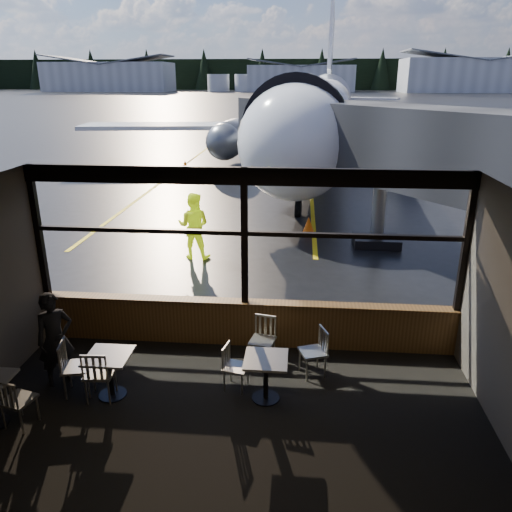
# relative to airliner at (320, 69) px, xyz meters

# --- Properties ---
(ground_plane) EXTENTS (520.00, 520.00, 0.00)m
(ground_plane) POSITION_rel_airliner_xyz_m (-1.92, 98.37, -5.44)
(ground_plane) COLOR black
(ground_plane) RESTS_ON ground
(carpet_floor) EXTENTS (8.00, 6.00, 0.01)m
(carpet_floor) POSITION_rel_airliner_xyz_m (-1.92, -24.63, -5.43)
(carpet_floor) COLOR black
(carpet_floor) RESTS_ON ground
(ceiling) EXTENTS (8.00, 6.00, 0.04)m
(ceiling) POSITION_rel_airliner_xyz_m (-1.92, -24.63, -1.94)
(ceiling) COLOR #38332D
(ceiling) RESTS_ON ground
(window_sill) EXTENTS (8.00, 0.28, 0.90)m
(window_sill) POSITION_rel_airliner_xyz_m (-1.92, -21.63, -4.99)
(window_sill) COLOR #503318
(window_sill) RESTS_ON ground
(window_header) EXTENTS (8.00, 0.18, 0.30)m
(window_header) POSITION_rel_airliner_xyz_m (-1.92, -21.63, -2.09)
(window_header) COLOR black
(window_header) RESTS_ON ground
(mullion_left) EXTENTS (0.12, 0.12, 2.60)m
(mullion_left) POSITION_rel_airliner_xyz_m (-5.87, -21.63, -3.24)
(mullion_left) COLOR black
(mullion_left) RESTS_ON ground
(mullion_centre) EXTENTS (0.12, 0.12, 2.60)m
(mullion_centre) POSITION_rel_airliner_xyz_m (-1.92, -21.63, -3.24)
(mullion_centre) COLOR black
(mullion_centre) RESTS_ON ground
(mullion_right) EXTENTS (0.12, 0.12, 2.60)m
(mullion_right) POSITION_rel_airliner_xyz_m (2.03, -21.63, -3.24)
(mullion_right) COLOR black
(mullion_right) RESTS_ON ground
(window_transom) EXTENTS (8.00, 0.10, 0.08)m
(window_transom) POSITION_rel_airliner_xyz_m (-1.92, -21.63, -3.14)
(window_transom) COLOR black
(window_transom) RESTS_ON ground
(airliner) EXTENTS (32.54, 37.97, 10.89)m
(airliner) POSITION_rel_airliner_xyz_m (0.00, 0.00, 0.00)
(airliner) COLOR white
(airliner) RESTS_ON ground_plane
(jet_bridge) EXTENTS (8.44, 10.32, 4.50)m
(jet_bridge) POSITION_rel_airliner_xyz_m (1.68, -16.13, -3.19)
(jet_bridge) COLOR #28282B
(jet_bridge) RESTS_ON ground_plane
(cafe_table_near) EXTENTS (0.69, 0.69, 0.76)m
(cafe_table_near) POSITION_rel_airliner_xyz_m (-1.39, -23.39, -5.06)
(cafe_table_near) COLOR gray
(cafe_table_near) RESTS_ON carpet_floor
(cafe_table_mid) EXTENTS (0.70, 0.70, 0.77)m
(cafe_table_mid) POSITION_rel_airliner_xyz_m (-3.93, -23.52, -5.06)
(cafe_table_mid) COLOR #A6A099
(cafe_table_mid) RESTS_ON carpet_floor
(chair_near_e) EXTENTS (0.63, 0.63, 0.89)m
(chair_near_e) POSITION_rel_airliner_xyz_m (-0.62, -22.60, -5.00)
(chair_near_e) COLOR #BDB7AA
(chair_near_e) RESTS_ON carpet_floor
(chair_near_w) EXTENTS (0.53, 0.53, 0.81)m
(chair_near_w) POSITION_rel_airliner_xyz_m (-1.91, -23.14, -5.04)
(chair_near_w) COLOR #AAA699
(chair_near_w) RESTS_ON carpet_floor
(chair_near_n) EXTENTS (0.58, 0.58, 0.90)m
(chair_near_n) POSITION_rel_airliner_xyz_m (-1.53, -22.30, -4.99)
(chair_near_n) COLOR #B7B3A5
(chair_near_n) RESTS_ON carpet_floor
(chair_mid_s) EXTENTS (0.55, 0.55, 0.94)m
(chair_mid_s) POSITION_rel_airliner_xyz_m (-4.07, -23.61, -4.97)
(chair_mid_s) COLOR #B6B0A4
(chair_mid_s) RESTS_ON carpet_floor
(chair_mid_w) EXTENTS (0.63, 0.63, 0.96)m
(chair_mid_w) POSITION_rel_airliner_xyz_m (-4.50, -23.49, -4.96)
(chair_mid_w) COLOR #B7B1A5
(chair_mid_w) RESTS_ON carpet_floor
(chair_left_s) EXTENTS (0.58, 0.58, 0.88)m
(chair_left_s) POSITION_rel_airliner_xyz_m (-5.03, -24.37, -5.01)
(chair_left_s) COLOR #A9A599
(chair_left_s) RESTS_ON carpet_floor
(passenger) EXTENTS (0.72, 0.70, 1.66)m
(passenger) POSITION_rel_airliner_xyz_m (-4.97, -23.21, -4.61)
(passenger) COLOR black
(passenger) RESTS_ON carpet_floor
(ground_crew) EXTENTS (0.98, 0.79, 1.92)m
(ground_crew) POSITION_rel_airliner_xyz_m (-3.95, -16.73, -4.48)
(ground_crew) COLOR #BFF219
(ground_crew) RESTS_ON ground_plane
(cone_nose) EXTENTS (0.40, 0.40, 0.55)m
(cone_nose) POSITION_rel_airliner_xyz_m (-0.61, -13.92, -5.17)
(cone_nose) COLOR #ED5807
(cone_nose) RESTS_ON ground_plane
(cone_wing) EXTENTS (0.33, 0.33, 0.45)m
(cone_wing) POSITION_rel_airliner_xyz_m (-7.65, -1.74, -5.22)
(cone_wing) COLOR #EA3C07
(cone_wing) RESTS_ON ground_plane
(hangar_left) EXTENTS (45.00, 18.00, 11.00)m
(hangar_left) POSITION_rel_airliner_xyz_m (-71.92, 158.37, 0.06)
(hangar_left) COLOR silver
(hangar_left) RESTS_ON ground_plane
(hangar_mid) EXTENTS (38.00, 15.00, 10.00)m
(hangar_mid) POSITION_rel_airliner_xyz_m (-1.92, 163.37, -0.44)
(hangar_mid) COLOR silver
(hangar_mid) RESTS_ON ground_plane
(hangar_right) EXTENTS (50.00, 20.00, 12.00)m
(hangar_right) POSITION_rel_airliner_xyz_m (58.08, 156.37, 0.56)
(hangar_right) COLOR silver
(hangar_right) RESTS_ON ground_plane
(fuel_tank_a) EXTENTS (8.00, 8.00, 6.00)m
(fuel_tank_a) POSITION_rel_airliner_xyz_m (-31.92, 160.37, -2.44)
(fuel_tank_a) COLOR silver
(fuel_tank_a) RESTS_ON ground_plane
(fuel_tank_b) EXTENTS (8.00, 8.00, 6.00)m
(fuel_tank_b) POSITION_rel_airliner_xyz_m (-21.92, 160.37, -2.44)
(fuel_tank_b) COLOR silver
(fuel_tank_b) RESTS_ON ground_plane
(fuel_tank_c) EXTENTS (8.00, 8.00, 6.00)m
(fuel_tank_c) POSITION_rel_airliner_xyz_m (-11.92, 160.37, -2.44)
(fuel_tank_c) COLOR silver
(fuel_tank_c) RESTS_ON ground_plane
(treeline) EXTENTS (360.00, 3.00, 12.00)m
(treeline) POSITION_rel_airliner_xyz_m (-1.92, 188.37, 0.56)
(treeline) COLOR black
(treeline) RESTS_ON ground_plane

